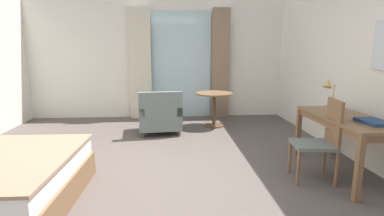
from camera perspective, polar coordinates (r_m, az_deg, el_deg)
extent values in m
cube|color=#564C47|center=(3.68, -8.79, -14.20)|extent=(6.34, 7.54, 0.10)
cube|color=white|center=(6.84, -6.74, 9.59)|extent=(5.94, 0.12, 2.70)
cube|color=silver|center=(6.76, -2.21, 8.27)|extent=(1.37, 0.02, 2.38)
cube|color=beige|center=(6.70, -10.01, 8.38)|extent=(0.49, 0.10, 2.45)
cube|color=#897056|center=(6.75, 5.58, 8.51)|extent=(0.39, 0.10, 2.45)
cube|color=brown|center=(4.02, 27.91, -1.72)|extent=(0.63, 1.44, 0.04)
cube|color=brown|center=(4.03, 27.84, -2.52)|extent=(0.58, 1.37, 0.08)
cube|color=brown|center=(4.81, 25.92, -4.11)|extent=(0.06, 0.06, 0.70)
cube|color=brown|center=(3.43, 29.64, -10.34)|extent=(0.06, 0.06, 0.70)
cube|color=brown|center=(4.56, 19.95, -4.46)|extent=(0.06, 0.06, 0.70)
cube|color=slate|center=(3.75, 22.49, -6.60)|extent=(0.52, 0.47, 0.04)
cube|color=brown|center=(3.75, 25.89, -2.43)|extent=(0.09, 0.39, 0.52)
cylinder|color=brown|center=(3.93, 18.44, -8.99)|extent=(0.04, 0.04, 0.41)
cylinder|color=brown|center=(3.59, 19.91, -10.99)|extent=(0.04, 0.04, 0.41)
cylinder|color=brown|center=(4.05, 24.29, -8.79)|extent=(0.04, 0.04, 0.41)
cylinder|color=brown|center=(3.73, 26.27, -10.67)|extent=(0.04, 0.04, 0.41)
cylinder|color=tan|center=(4.31, 25.52, -0.39)|extent=(0.14, 0.14, 0.02)
cylinder|color=tan|center=(4.28, 25.71, 1.89)|extent=(0.02, 0.02, 0.33)
cone|color=tan|center=(4.07, 24.93, 4.34)|extent=(0.14, 0.13, 0.15)
cube|color=navy|center=(3.78, 31.78, -2.28)|extent=(0.27, 0.36, 0.04)
cube|color=slate|center=(5.55, -6.30, -2.36)|extent=(0.84, 0.83, 0.27)
cube|color=slate|center=(5.17, -6.12, 0.69)|extent=(0.77, 0.21, 0.45)
cube|color=slate|center=(5.54, -2.92, -0.08)|extent=(0.18, 0.75, 0.16)
cube|color=slate|center=(5.49, -9.80, -0.32)|extent=(0.18, 0.75, 0.16)
cylinder|color=#4C3D2D|center=(5.93, -3.38, -3.28)|extent=(0.04, 0.04, 0.10)
cylinder|color=#4C3D2D|center=(5.89, -9.62, -3.53)|extent=(0.04, 0.04, 0.10)
cylinder|color=#4C3D2D|center=(5.33, -2.53, -4.92)|extent=(0.04, 0.04, 0.10)
cylinder|color=#4C3D2D|center=(5.28, -9.50, -5.21)|extent=(0.04, 0.04, 0.10)
cylinder|color=brown|center=(5.92, 4.35, 2.84)|extent=(0.74, 0.74, 0.03)
cylinder|color=brown|center=(5.97, 4.30, -0.43)|extent=(0.07, 0.07, 0.66)
cylinder|color=brown|center=(6.04, 4.26, -3.38)|extent=(0.41, 0.41, 0.02)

